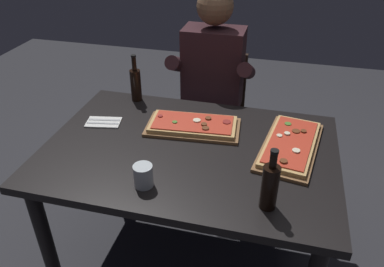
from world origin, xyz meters
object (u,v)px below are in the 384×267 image
wine_bottle_dark (270,186)px  oil_bottle_amber (136,84)px  pizza_rectangular_left (290,145)px  seated_diner (211,84)px  tumbler_near_camera (143,177)px  diner_chair (214,110)px  pizza_rectangular_front (193,125)px  dining_table (190,163)px

wine_bottle_dark → oil_bottle_amber: 1.10m
pizza_rectangular_left → seated_diner: bearing=129.8°
oil_bottle_amber → seated_diner: 0.51m
tumbler_near_camera → diner_chair: (0.07, 1.17, -0.30)m
pizza_rectangular_front → diner_chair: bearing=91.7°
pizza_rectangular_front → tumbler_near_camera: tumbler_near_camera is taller
wine_bottle_dark → tumbler_near_camera: 0.52m
pizza_rectangular_left → wine_bottle_dark: wine_bottle_dark is taller
seated_diner → diner_chair: bearing=90.0°
oil_bottle_amber → diner_chair: 0.69m
dining_table → tumbler_near_camera: 0.36m
pizza_rectangular_front → wine_bottle_dark: 0.65m
dining_table → pizza_rectangular_front: 0.21m
tumbler_near_camera → dining_table: bearing=70.0°
oil_bottle_amber → pizza_rectangular_front: bearing=-30.6°
tumbler_near_camera → seated_diner: (0.07, 1.05, -0.04)m
pizza_rectangular_left → seated_diner: size_ratio=0.41×
pizza_rectangular_left → wine_bottle_dark: 0.45m
oil_bottle_amber → dining_table: bearing=-43.8°
dining_table → wine_bottle_dark: (0.40, -0.32, 0.20)m
pizza_rectangular_left → seated_diner: 0.81m
pizza_rectangular_front → seated_diner: size_ratio=0.38×
seated_diner → pizza_rectangular_front: bearing=-88.0°
tumbler_near_camera → wine_bottle_dark: bearing=-0.2°
pizza_rectangular_front → tumbler_near_camera: bearing=-100.3°
diner_chair → pizza_rectangular_left: bearing=-55.1°
pizza_rectangular_left → oil_bottle_amber: size_ratio=1.97×
pizza_rectangular_front → wine_bottle_dark: bearing=-49.3°
pizza_rectangular_left → tumbler_near_camera: bearing=-143.6°
pizza_rectangular_front → dining_table: bearing=-81.6°
pizza_rectangular_front → pizza_rectangular_left: 0.50m
wine_bottle_dark → diner_chair: size_ratio=0.31×
diner_chair → tumbler_near_camera: bearing=-93.4°
pizza_rectangular_left → seated_diner: seated_diner is taller
pizza_rectangular_left → dining_table: bearing=-166.2°
oil_bottle_amber → diner_chair: bearing=49.0°
dining_table → wine_bottle_dark: wine_bottle_dark is taller
tumbler_near_camera → seated_diner: size_ratio=0.07×
pizza_rectangular_front → wine_bottle_dark: wine_bottle_dark is taller
dining_table → pizza_rectangular_left: size_ratio=2.55×
pizza_rectangular_left → diner_chair: bearing=124.9°
dining_table → seated_diner: seated_diner is taller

